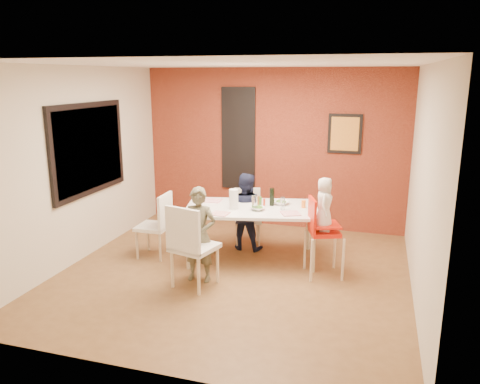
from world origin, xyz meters
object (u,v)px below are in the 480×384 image
(chair_near, at_px, (190,243))
(toddler, at_px, (324,204))
(dining_table, at_px, (252,212))
(wine_bottle, at_px, (272,197))
(chair_far, at_px, (248,213))
(child_far, at_px, (245,211))
(child_near, at_px, (199,235))
(chair_left, at_px, (158,222))
(paper_towel_roll, at_px, (234,199))
(high_chair, at_px, (321,229))

(chair_near, xyz_separation_m, toddler, (1.50, 0.87, 0.37))
(dining_table, xyz_separation_m, toddler, (1.03, -0.28, 0.27))
(dining_table, bearing_deg, wine_bottle, 32.86)
(chair_far, distance_m, child_far, 0.26)
(dining_table, distance_m, child_near, 1.00)
(toddler, bearing_deg, child_near, 110.23)
(chair_left, bearing_deg, toddler, 89.90)
(child_near, bearing_deg, paper_towel_roll, 71.64)
(wine_bottle, bearing_deg, chair_near, -118.71)
(chair_near, distance_m, paper_towel_roll, 1.07)
(child_near, bearing_deg, dining_table, 62.40)
(chair_far, xyz_separation_m, high_chair, (1.24, -0.89, 0.15))
(chair_near, distance_m, wine_bottle, 1.52)
(child_near, bearing_deg, chair_near, -96.74)
(dining_table, relative_size, toddler, 2.90)
(chair_far, distance_m, paper_towel_roll, 0.87)
(chair_left, relative_size, paper_towel_roll, 3.40)
(toddler, bearing_deg, paper_towel_roll, 82.09)
(child_near, bearing_deg, wine_bottle, 55.44)
(chair_near, bearing_deg, toddler, -135.26)
(dining_table, height_order, child_far, child_far)
(child_near, height_order, toddler, toddler)
(chair_far, height_order, wine_bottle, wine_bottle)
(chair_far, height_order, high_chair, high_chair)
(high_chair, bearing_deg, wine_bottle, 38.44)
(high_chair, relative_size, paper_towel_roll, 3.77)
(dining_table, xyz_separation_m, chair_far, (-0.23, 0.60, -0.21))
(toddler, bearing_deg, chair_near, 117.61)
(chair_near, relative_size, paper_towel_roll, 3.82)
(chair_far, xyz_separation_m, child_far, (0.02, -0.23, 0.10))
(chair_near, relative_size, high_chair, 1.01)
(chair_far, xyz_separation_m, child_near, (-0.21, -1.50, 0.13))
(high_chair, distance_m, toddler, 0.34)
(high_chair, distance_m, child_near, 1.57)
(child_near, relative_size, toddler, 1.76)
(wine_bottle, xyz_separation_m, paper_towel_roll, (-0.47, -0.32, 0.01))
(chair_far, relative_size, child_near, 0.71)
(chair_near, height_order, toddler, toddler)
(chair_near, distance_m, child_far, 1.54)
(wine_bottle, height_order, paper_towel_roll, paper_towel_roll)
(high_chair, height_order, wine_bottle, high_chair)
(chair_near, relative_size, chair_far, 1.23)
(dining_table, relative_size, child_far, 1.73)
(toddler, bearing_deg, high_chair, 121.03)
(toddler, relative_size, paper_towel_roll, 2.51)
(paper_towel_roll, bearing_deg, child_far, 88.60)
(high_chair, height_order, toddler, toddler)
(chair_left, bearing_deg, high_chair, 89.48)
(chair_far, distance_m, child_near, 1.52)
(chair_near, bearing_deg, paper_towel_roll, -89.59)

